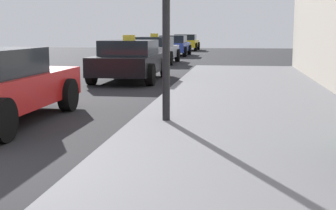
{
  "coord_description": "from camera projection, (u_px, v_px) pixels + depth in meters",
  "views": [
    {
      "loc": [
        3.65,
        -3.61,
        1.56
      ],
      "look_at": [
        2.8,
        2.29,
        0.63
      ],
      "focal_mm": 50.94,
      "sensor_mm": 36.0,
      "label": 1
    }
  ],
  "objects": [
    {
      "name": "car_black",
      "position": [
        130.0,
        60.0,
        14.92
      ],
      "size": [
        1.96,
        4.22,
        1.43
      ],
      "color": "black",
      "rests_on": "ground_plane"
    },
    {
      "name": "car_silver",
      "position": [
        155.0,
        50.0,
        23.02
      ],
      "size": [
        2.06,
        4.23,
        1.43
      ],
      "color": "#B7B7BF",
      "rests_on": "ground_plane"
    },
    {
      "name": "car_blue",
      "position": [
        174.0,
        45.0,
        29.92
      ],
      "size": [
        1.93,
        4.26,
        1.27
      ],
      "color": "#233899",
      "rests_on": "ground_plane"
    },
    {
      "name": "car_yellow",
      "position": [
        186.0,
        42.0,
        38.22
      ],
      "size": [
        2.05,
        4.01,
        1.27
      ],
      "color": "yellow",
      "rests_on": "ground_plane"
    }
  ]
}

